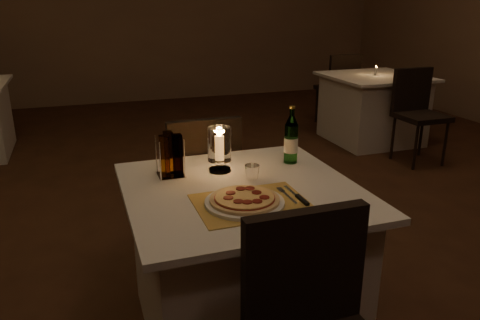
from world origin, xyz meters
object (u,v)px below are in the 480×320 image
object	(u,v)px
chair_far	(201,174)
water_bottle	(291,140)
tumbler	(252,172)
hurricane_candle	(219,146)
pizza	(245,199)
plate	(245,202)
main_table	(241,261)
neighbor_table_right	(372,108)

from	to	relation	value
chair_far	water_bottle	xyz separation A→B (m)	(0.34, -0.48, 0.31)
tumbler	chair_far	bearing A→B (deg)	96.91
chair_far	hurricane_candle	size ratio (longest dim) A/B	4.17
chair_far	pizza	world-z (taller)	chair_far
tumbler	plate	bearing A→B (deg)	-116.56
water_bottle	hurricane_candle	xyz separation A→B (m)	(-0.37, -0.00, 0.01)
tumbler	hurricane_candle	size ratio (longest dim) A/B	0.32
chair_far	pizza	distance (m)	0.92
plate	tumbler	size ratio (longest dim) A/B	4.69
chair_far	plate	distance (m)	0.92
tumbler	hurricane_candle	bearing A→B (deg)	124.64
plate	hurricane_candle	size ratio (longest dim) A/B	1.48
pizza	hurricane_candle	xyz separation A→B (m)	(0.02, 0.41, 0.10)
chair_far	main_table	bearing A→B (deg)	-90.00
pizza	tumbler	distance (m)	0.28
pizza	tumbler	bearing A→B (deg)	63.47
main_table	pizza	bearing A→B (deg)	-105.46
water_bottle	tumbler	bearing A→B (deg)	-149.18
tumbler	neighbor_table_right	distance (m)	3.46
neighbor_table_right	tumbler	bearing A→B (deg)	-133.57
main_table	chair_far	world-z (taller)	chair_far
main_table	pizza	distance (m)	0.44
plate	tumbler	world-z (taller)	tumbler
pizza	hurricane_candle	distance (m)	0.42
main_table	neighbor_table_right	xyz separation A→B (m)	(2.44, 2.56, 0.00)
pizza	neighbor_table_right	distance (m)	3.73
main_table	chair_far	distance (m)	0.74
chair_far	neighbor_table_right	bearing A→B (deg)	37.09
tumbler	water_bottle	distance (m)	0.32
main_table	pizza	size ratio (longest dim) A/B	3.57
pizza	main_table	bearing A→B (deg)	74.54
chair_far	plate	world-z (taller)	chair_far
water_bottle	neighbor_table_right	bearing A→B (deg)	47.94
chair_far	tumbler	world-z (taller)	chair_far
tumbler	pizza	bearing A→B (deg)	-116.53
pizza	water_bottle	bearing A→B (deg)	46.46
water_bottle	pizza	bearing A→B (deg)	-133.54
plate	main_table	bearing A→B (deg)	74.48
plate	tumbler	bearing A→B (deg)	63.44
plate	hurricane_candle	distance (m)	0.43
tumbler	neighbor_table_right	xyz separation A→B (m)	(2.37, 2.49, -0.40)
water_bottle	main_table	bearing A→B (deg)	-145.76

